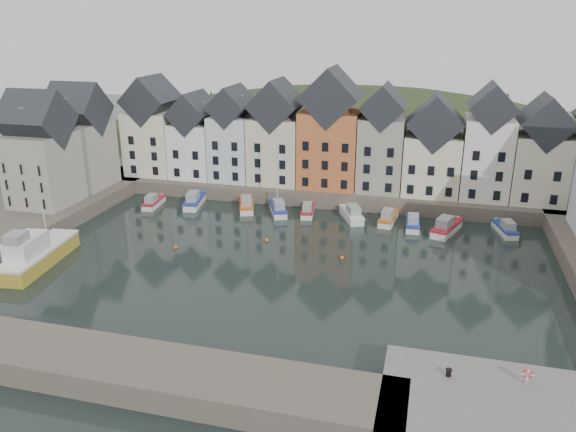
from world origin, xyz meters
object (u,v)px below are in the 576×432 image
(life_ring_post, at_px, (528,374))
(boat_a, at_px, (153,202))
(large_vessel, at_px, (36,254))
(mooring_bollard, at_px, (449,372))
(boat_d, at_px, (278,208))

(life_ring_post, bearing_deg, boat_a, 143.66)
(large_vessel, xyz_separation_m, mooring_bollard, (44.22, -12.24, 0.82))
(mooring_bollard, xyz_separation_m, life_ring_post, (5.27, 0.33, 0.55))
(boat_a, distance_m, large_vessel, 22.84)
(mooring_bollard, bearing_deg, large_vessel, 164.53)
(boat_d, bearing_deg, large_vessel, -154.29)
(mooring_bollard, bearing_deg, life_ring_post, 3.61)
(boat_d, distance_m, life_ring_post, 46.06)
(boat_a, distance_m, life_ring_post, 58.42)
(boat_d, bearing_deg, boat_a, 161.71)
(large_vessel, relative_size, mooring_bollard, 22.37)
(large_vessel, bearing_deg, boat_a, 76.56)
(boat_a, height_order, life_ring_post, life_ring_post)
(large_vessel, bearing_deg, boat_d, 41.78)
(boat_a, xyz_separation_m, boat_d, (18.67, 1.64, 0.13))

